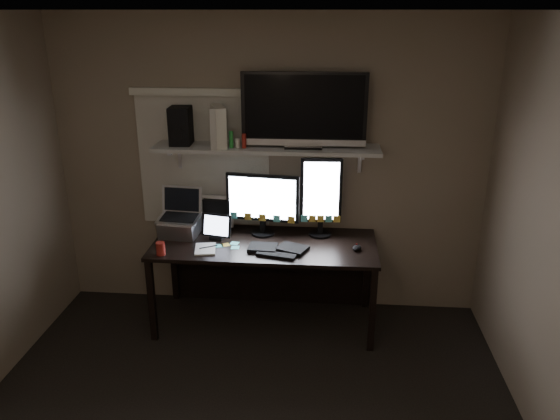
# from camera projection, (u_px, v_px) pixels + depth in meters

# --- Properties ---
(ceiling) EXTENTS (3.60, 3.60, 0.00)m
(ceiling) POSITION_uv_depth(u_px,v_px,m) (225.00, 10.00, 2.46)
(ceiling) COLOR silver
(ceiling) RESTS_ON back_wall
(back_wall) EXTENTS (3.60, 0.00, 3.60)m
(back_wall) POSITION_uv_depth(u_px,v_px,m) (269.00, 168.00, 4.57)
(back_wall) COLOR #716551
(back_wall) RESTS_ON floor
(window_blinds) EXTENTS (1.10, 0.02, 1.10)m
(window_blinds) POSITION_uv_depth(u_px,v_px,m) (204.00, 161.00, 4.59)
(window_blinds) COLOR beige
(window_blinds) RESTS_ON back_wall
(desk) EXTENTS (1.80, 0.75, 0.73)m
(desk) POSITION_uv_depth(u_px,v_px,m) (266.00, 256.00, 4.58)
(desk) COLOR black
(desk) RESTS_ON floor
(wall_shelf) EXTENTS (1.80, 0.35, 0.03)m
(wall_shelf) POSITION_uv_depth(u_px,v_px,m) (267.00, 148.00, 4.34)
(wall_shelf) COLOR #B1B0AB
(wall_shelf) RESTS_ON back_wall
(monitor_landscape) EXTENTS (0.61, 0.14, 0.53)m
(monitor_landscape) POSITION_uv_depth(u_px,v_px,m) (263.00, 204.00, 4.48)
(monitor_landscape) COLOR black
(monitor_landscape) RESTS_ON desk
(monitor_portrait) EXTENTS (0.34, 0.08, 0.67)m
(monitor_portrait) POSITION_uv_depth(u_px,v_px,m) (321.00, 197.00, 4.44)
(monitor_portrait) COLOR black
(monitor_portrait) RESTS_ON desk
(keyboard) EXTENTS (0.50, 0.28, 0.03)m
(keyboard) POSITION_uv_depth(u_px,v_px,m) (278.00, 248.00, 4.27)
(keyboard) COLOR black
(keyboard) RESTS_ON desk
(mouse) EXTENTS (0.09, 0.11, 0.04)m
(mouse) POSITION_uv_depth(u_px,v_px,m) (357.00, 248.00, 4.27)
(mouse) COLOR black
(mouse) RESTS_ON desk
(notepad) EXTENTS (0.19, 0.24, 0.01)m
(notepad) POSITION_uv_depth(u_px,v_px,m) (205.00, 249.00, 4.28)
(notepad) COLOR silver
(notepad) RESTS_ON desk
(tablet) EXTENTS (0.27, 0.15, 0.22)m
(tablet) POSITION_uv_depth(u_px,v_px,m) (217.00, 227.00, 4.44)
(tablet) COLOR black
(tablet) RESTS_ON desk
(file_sorter) EXTENTS (0.24, 0.13, 0.29)m
(file_sorter) POSITION_uv_depth(u_px,v_px,m) (218.00, 213.00, 4.64)
(file_sorter) COLOR black
(file_sorter) RESTS_ON desk
(laptop) EXTENTS (0.37, 0.31, 0.39)m
(laptop) POSITION_uv_depth(u_px,v_px,m) (179.00, 214.00, 4.48)
(laptop) COLOR silver
(laptop) RESTS_ON desk
(cup) EXTENTS (0.09, 0.09, 0.10)m
(cup) POSITION_uv_depth(u_px,v_px,m) (161.00, 249.00, 4.18)
(cup) COLOR maroon
(cup) RESTS_ON desk
(sticky_notes) EXTENTS (0.30, 0.24, 0.00)m
(sticky_notes) POSITION_uv_depth(u_px,v_px,m) (222.00, 247.00, 4.33)
(sticky_notes) COLOR gold
(sticky_notes) RESTS_ON desk
(tv) EXTENTS (0.97, 0.19, 0.58)m
(tv) POSITION_uv_depth(u_px,v_px,m) (304.00, 110.00, 4.20)
(tv) COLOR black
(tv) RESTS_ON wall_shelf
(game_console) EXTENTS (0.17, 0.28, 0.32)m
(game_console) POSITION_uv_depth(u_px,v_px,m) (219.00, 126.00, 4.29)
(game_console) COLOR beige
(game_console) RESTS_ON wall_shelf
(speaker) EXTENTS (0.17, 0.21, 0.30)m
(speaker) POSITION_uv_depth(u_px,v_px,m) (181.00, 126.00, 4.35)
(speaker) COLOR black
(speaker) RESTS_ON wall_shelf
(bottles) EXTENTS (0.21, 0.10, 0.13)m
(bottles) POSITION_uv_depth(u_px,v_px,m) (231.00, 140.00, 4.25)
(bottles) COLOR #A50F0C
(bottles) RESTS_ON wall_shelf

